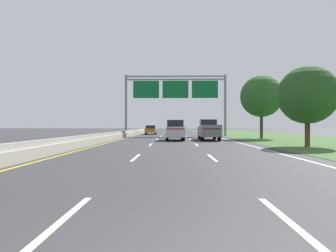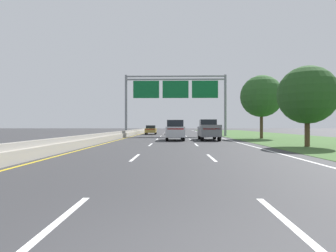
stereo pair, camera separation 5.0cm
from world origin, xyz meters
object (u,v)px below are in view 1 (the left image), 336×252
(car_gold_left_lane_sedan, at_px, (151,130))
(roadside_tree_mid, at_px, (261,96))
(overhead_sign_gantry, at_px, (175,92))
(pickup_truck_grey, at_px, (209,130))
(roadside_tree_near, at_px, (307,95))
(car_navy_centre_lane_sedan, at_px, (173,130))
(car_silver_centre_lane_suv, at_px, (175,130))

(car_gold_left_lane_sedan, distance_m, roadside_tree_mid, 21.25)
(overhead_sign_gantry, height_order, pickup_truck_grey, overhead_sign_gantry)
(car_gold_left_lane_sedan, relative_size, roadside_tree_near, 0.75)
(car_navy_centre_lane_sedan, distance_m, car_silver_centre_lane_suv, 21.00)
(car_gold_left_lane_sedan, bearing_deg, car_silver_centre_lane_suv, -168.46)
(overhead_sign_gantry, distance_m, roadside_tree_mid, 13.00)
(overhead_sign_gantry, relative_size, car_gold_left_lane_sedan, 3.41)
(overhead_sign_gantry, height_order, car_gold_left_lane_sedan, overhead_sign_gantry)
(car_gold_left_lane_sedan, bearing_deg, pickup_truck_grey, -157.84)
(overhead_sign_gantry, distance_m, car_gold_left_lane_sedan, 9.98)
(pickup_truck_grey, height_order, car_navy_centre_lane_sedan, pickup_truck_grey)
(car_navy_centre_lane_sedan, height_order, roadside_tree_near, roadside_tree_near)
(roadside_tree_mid, bearing_deg, car_gold_left_lane_sedan, 133.35)
(car_navy_centre_lane_sedan, distance_m, roadside_tree_mid, 20.52)
(roadside_tree_near, relative_size, roadside_tree_mid, 0.79)
(overhead_sign_gantry, relative_size, car_navy_centre_lane_sedan, 3.42)
(car_silver_centre_lane_suv, relative_size, roadside_tree_near, 0.80)
(pickup_truck_grey, relative_size, car_silver_centre_lane_suv, 1.15)
(pickup_truck_grey, height_order, car_gold_left_lane_sedan, pickup_truck_grey)
(roadside_tree_mid, bearing_deg, pickup_truck_grey, -154.22)
(overhead_sign_gantry, relative_size, pickup_truck_grey, 2.77)
(overhead_sign_gantry, height_order, roadside_tree_mid, overhead_sign_gantry)
(pickup_truck_grey, distance_m, roadside_tree_mid, 8.33)
(car_silver_centre_lane_suv, bearing_deg, overhead_sign_gantry, -1.69)
(roadside_tree_mid, bearing_deg, car_silver_centre_lane_suv, -159.37)
(car_silver_centre_lane_suv, bearing_deg, roadside_tree_near, -132.51)
(roadside_tree_near, bearing_deg, pickup_truck_grey, 123.32)
(car_gold_left_lane_sedan, relative_size, car_silver_centre_lane_suv, 0.93)
(car_gold_left_lane_sedan, relative_size, car_navy_centre_lane_sedan, 1.00)
(pickup_truck_grey, relative_size, roadside_tree_near, 0.92)
(overhead_sign_gantry, distance_m, roadside_tree_near, 22.75)
(roadside_tree_mid, bearing_deg, car_navy_centre_lane_sedan, 121.42)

